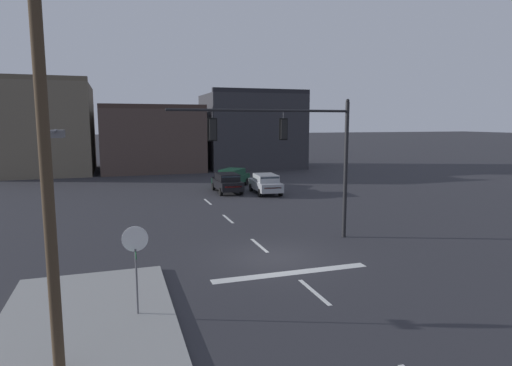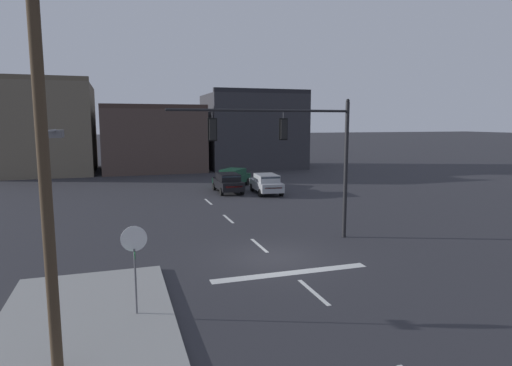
# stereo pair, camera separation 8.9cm
# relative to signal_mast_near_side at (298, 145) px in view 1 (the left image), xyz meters

# --- Properties ---
(ground_plane) EXTENTS (400.00, 400.00, 0.00)m
(ground_plane) POSITION_rel_signal_mast_near_side_xyz_m (-1.97, -2.09, -4.76)
(ground_plane) COLOR #2B2B30
(sidewalk_near_corner) EXTENTS (5.00, 8.00, 0.15)m
(sidewalk_near_corner) POSITION_rel_signal_mast_near_side_xyz_m (-9.31, -6.09, -4.68)
(sidewalk_near_corner) COLOR gray
(sidewalk_near_corner) RESTS_ON ground
(stop_bar_paint) EXTENTS (6.40, 0.50, 0.01)m
(stop_bar_paint) POSITION_rel_signal_mast_near_side_xyz_m (-1.97, -4.09, -4.75)
(stop_bar_paint) COLOR silver
(stop_bar_paint) RESTS_ON ground
(lane_centreline) EXTENTS (0.16, 26.40, 0.01)m
(lane_centreline) POSITION_rel_signal_mast_near_side_xyz_m (-1.97, -0.09, -4.75)
(lane_centreline) COLOR silver
(lane_centreline) RESTS_ON ground
(signal_mast_near_side) EXTENTS (8.93, 0.40, 6.96)m
(signal_mast_near_side) POSITION_rel_signal_mast_near_side_xyz_m (0.00, 0.00, 0.00)
(signal_mast_near_side) COLOR black
(signal_mast_near_side) RESTS_ON ground
(stop_sign) EXTENTS (0.76, 0.64, 2.83)m
(stop_sign) POSITION_rel_signal_mast_near_side_xyz_m (-7.89, -6.29, -2.61)
(stop_sign) COLOR #56565B
(stop_sign) RESTS_ON ground
(car_lot_nearside) EXTENTS (2.15, 4.55, 1.61)m
(car_lot_nearside) POSITION_rel_signal_mast_near_side_xyz_m (3.29, 14.04, -3.90)
(car_lot_nearside) COLOR #9EA0A5
(car_lot_nearside) RESTS_ON ground
(car_lot_middle) EXTENTS (4.20, 4.53, 1.61)m
(car_lot_middle) POSITION_rel_signal_mast_near_side_xyz_m (1.63, 18.61, -3.90)
(car_lot_middle) COLOR #143D28
(car_lot_middle) RESTS_ON ground
(car_lot_farside) EXTENTS (1.96, 4.48, 1.61)m
(car_lot_farside) POSITION_rel_signal_mast_near_side_xyz_m (0.44, 15.62, -3.90)
(car_lot_farside) COLOR black
(car_lot_farside) RESTS_ON ground
(utility_pole) EXTENTS (2.20, 2.64, 9.90)m
(utility_pole) POSITION_rel_signal_mast_near_side_xyz_m (-9.76, -8.76, 0.54)
(utility_pole) COLOR #423323
(utility_pole) RESTS_ON ground
(building_row) EXTENTS (35.44, 13.44, 10.51)m
(building_row) POSITION_rel_signal_mast_near_side_xyz_m (-4.82, 35.51, -0.32)
(building_row) COLOR #665B4C
(building_row) RESTS_ON ground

